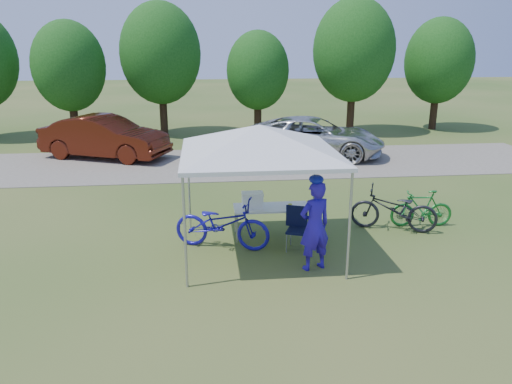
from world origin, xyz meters
TOP-DOWN VIEW (x-y plane):
  - ground at (0.00, 0.00)m, footprint 100.00×100.00m
  - gravel_strip at (0.00, 8.00)m, footprint 24.00×5.00m
  - canopy at (0.00, 0.00)m, footprint 4.53×4.53m
  - treeline at (-0.29, 14.05)m, footprint 24.89×4.28m
  - folding_table at (0.37, 0.83)m, footprint 1.72×0.72m
  - folding_chair at (0.84, 0.07)m, footprint 0.61×0.65m
  - cooler at (-0.06, 0.83)m, footprint 0.48×0.33m
  - ice_cream_cup at (0.79, 0.78)m, footprint 0.09×0.09m
  - cyclist at (0.97, -0.98)m, footprint 0.76×0.63m
  - bike_blue at (-0.78, 0.25)m, footprint 2.22×1.35m
  - bike_green at (4.06, 1.06)m, footprint 1.53×0.53m
  - bike_dark at (3.29, 0.87)m, footprint 2.12×1.39m
  - minivan at (3.10, 8.87)m, footprint 5.91×4.13m
  - sedan at (-4.87, 9.36)m, footprint 5.16×3.45m

SIDE VIEW (x-z plane):
  - ground at x=0.00m, z-range 0.00..0.00m
  - gravel_strip at x=0.00m, z-range 0.00..0.02m
  - bike_green at x=4.06m, z-range 0.00..0.91m
  - bike_dark at x=3.29m, z-range 0.00..1.05m
  - folding_chair at x=0.84m, z-range 0.08..1.01m
  - bike_blue at x=-0.78m, z-range 0.00..1.10m
  - folding_table at x=0.37m, z-range 0.31..1.02m
  - ice_cream_cup at x=0.79m, z-range 0.71..0.78m
  - minivan at x=3.10m, z-range 0.02..1.52m
  - sedan at x=-4.87m, z-range 0.02..1.63m
  - cooler at x=-0.06m, z-range 0.71..1.06m
  - cyclist at x=0.97m, z-range 0.00..1.80m
  - canopy at x=0.00m, z-range 1.15..4.15m
  - treeline at x=-0.29m, z-range 0.38..6.68m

